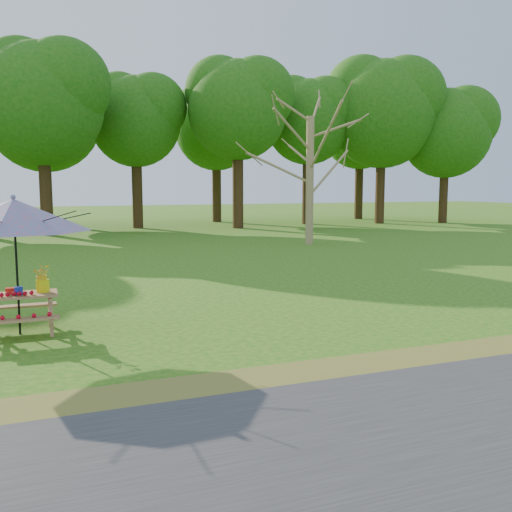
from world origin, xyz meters
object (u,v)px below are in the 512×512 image
object	(u,v)px
picnic_table	(19,315)
patio_umbrella	(14,215)
bare_tree	(311,62)
flower_bucket	(42,277)

from	to	relation	value
picnic_table	patio_umbrella	bearing A→B (deg)	84.81
bare_tree	flower_bucket	distance (m)	16.36
bare_tree	picnic_table	xyz separation A→B (m)	(-10.80, -10.94, -6.92)
picnic_table	patio_umbrella	xyz separation A→B (m)	(0.00, 0.00, 1.62)
patio_umbrella	flower_bucket	world-z (taller)	patio_umbrella
picnic_table	flower_bucket	bearing A→B (deg)	5.77
patio_umbrella	flower_bucket	xyz separation A→B (m)	(0.38, 0.04, -1.04)
bare_tree	patio_umbrella	world-z (taller)	bare_tree
picnic_table	patio_umbrella	size ratio (longest dim) A/B	0.46
patio_umbrella	picnic_table	bearing A→B (deg)	-95.19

